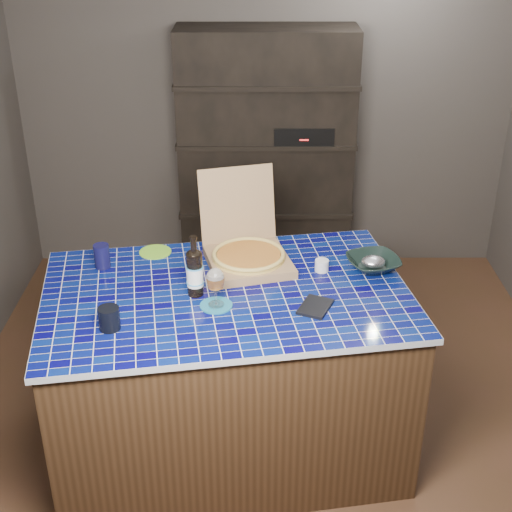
{
  "coord_description": "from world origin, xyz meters",
  "views": [
    {
      "loc": [
        -0.09,
        -3.22,
        2.61
      ],
      "look_at": [
        -0.07,
        0.0,
        0.93
      ],
      "focal_mm": 50.0,
      "sensor_mm": 36.0,
      "label": 1
    }
  ],
  "objects_px": {
    "pizza_box": "(247,253)",
    "wine_glass": "(215,281)",
    "dvd_case": "(315,307)",
    "bowl": "(373,263)",
    "kitchen_island": "(228,372)",
    "mead_bottle": "(195,272)"
  },
  "relations": [
    {
      "from": "pizza_box",
      "to": "wine_glass",
      "type": "height_order",
      "value": "pizza_box"
    },
    {
      "from": "wine_glass",
      "to": "dvd_case",
      "type": "height_order",
      "value": "wine_glass"
    },
    {
      "from": "pizza_box",
      "to": "wine_glass",
      "type": "bearing_deg",
      "value": -123.37
    },
    {
      "from": "pizza_box",
      "to": "dvd_case",
      "type": "relative_size",
      "value": 3.22
    },
    {
      "from": "wine_glass",
      "to": "bowl",
      "type": "relative_size",
      "value": 0.74
    },
    {
      "from": "dvd_case",
      "to": "pizza_box",
      "type": "bearing_deg",
      "value": 149.92
    },
    {
      "from": "kitchen_island",
      "to": "mead_bottle",
      "type": "xyz_separation_m",
      "value": [
        -0.14,
        -0.03,
        0.58
      ]
    },
    {
      "from": "pizza_box",
      "to": "wine_glass",
      "type": "relative_size",
      "value": 3.0
    },
    {
      "from": "kitchen_island",
      "to": "dvd_case",
      "type": "relative_size",
      "value": 10.66
    },
    {
      "from": "dvd_case",
      "to": "bowl",
      "type": "bearing_deg",
      "value": 73.66
    },
    {
      "from": "pizza_box",
      "to": "bowl",
      "type": "xyz_separation_m",
      "value": [
        0.62,
        -0.06,
        -0.03
      ]
    },
    {
      "from": "kitchen_island",
      "to": "wine_glass",
      "type": "relative_size",
      "value": 9.93
    },
    {
      "from": "dvd_case",
      "to": "bowl",
      "type": "height_order",
      "value": "bowl"
    },
    {
      "from": "dvd_case",
      "to": "bowl",
      "type": "relative_size",
      "value": 0.68
    },
    {
      "from": "pizza_box",
      "to": "dvd_case",
      "type": "distance_m",
      "value": 0.53
    },
    {
      "from": "mead_bottle",
      "to": "dvd_case",
      "type": "bearing_deg",
      "value": -12.88
    },
    {
      "from": "kitchen_island",
      "to": "bowl",
      "type": "height_order",
      "value": "bowl"
    },
    {
      "from": "kitchen_island",
      "to": "wine_glass",
      "type": "distance_m",
      "value": 0.61
    },
    {
      "from": "wine_glass",
      "to": "kitchen_island",
      "type": "bearing_deg",
      "value": 72.53
    },
    {
      "from": "wine_glass",
      "to": "dvd_case",
      "type": "xyz_separation_m",
      "value": [
        0.44,
        -0.02,
        -0.12
      ]
    },
    {
      "from": "pizza_box",
      "to": "bowl",
      "type": "height_order",
      "value": "pizza_box"
    },
    {
      "from": "mead_bottle",
      "to": "bowl",
      "type": "height_order",
      "value": "mead_bottle"
    }
  ]
}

